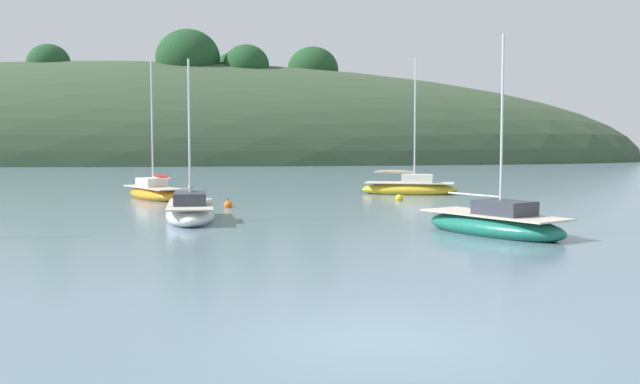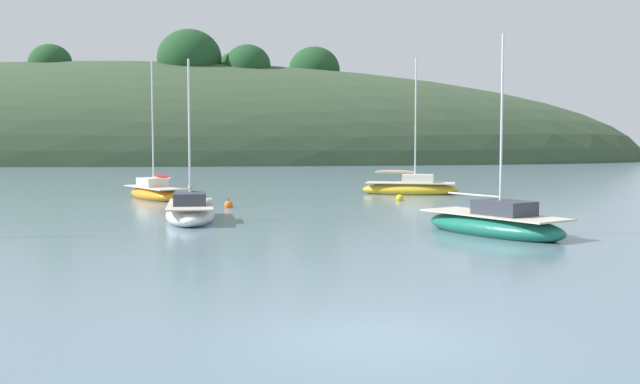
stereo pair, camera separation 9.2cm
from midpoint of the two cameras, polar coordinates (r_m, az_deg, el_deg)
The scene contains 8 objects.
ground_plane at distance 14.39m, azimuth 4.27°, elevation -10.72°, with size 400.00×400.00×0.00m, color slate.
far_shoreline_hill at distance 110.52m, azimuth -14.97°, elevation 2.24°, with size 150.00×36.00×31.60m.
sailboat_orange_cutter at distance 45.87m, azimuth -12.01°, elevation -0.03°, with size 4.74×5.92×8.24m.
sailboat_grey_yawl at distance 48.77m, azimuth 6.78°, elevation 0.30°, with size 6.32×3.33×8.71m.
sailboat_navy_dinghy at distance 33.81m, azimuth -9.49°, elevation -1.47°, with size 2.68×6.31×7.15m.
sailboat_blue_center at distance 29.50m, azimuth 12.85°, elevation -2.34°, with size 5.25×6.56×7.62m.
mooring_buoy_outer at distance 39.79m, azimuth -6.70°, elevation -0.96°, with size 0.44×0.44×0.54m.
mooring_buoy_channel at distance 43.94m, azimuth 5.97°, elevation -0.46°, with size 0.44×0.44×0.54m.
Camera 2 is at (-1.70, -13.80, 3.71)m, focal length 43.30 mm.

